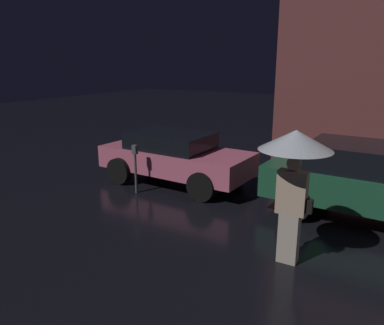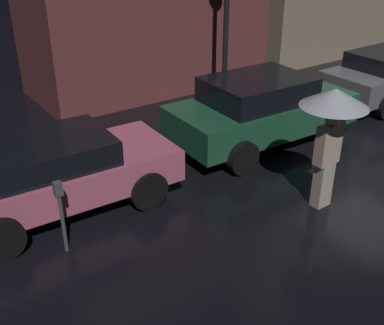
{
  "view_description": "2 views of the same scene",
  "coord_description": "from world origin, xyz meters",
  "px_view_note": "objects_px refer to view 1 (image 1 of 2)",
  "views": [
    {
      "loc": [
        -2.02,
        -6.68,
        3.16
      ],
      "look_at": [
        -6.01,
        -0.01,
        1.06
      ],
      "focal_mm": 35.0,
      "sensor_mm": 36.0,
      "label": 1
    },
    {
      "loc": [
        -9.56,
        -5.86,
        4.65
      ],
      "look_at": [
        -5.51,
        -0.03,
        0.97
      ],
      "focal_mm": 45.0,
      "sensor_mm": 36.0,
      "label": 2
    }
  ],
  "objects_px": {
    "pedestrian_with_umbrella": "(295,159)",
    "parking_meter": "(135,163)",
    "parked_car_green": "(370,180)",
    "parked_car_pink": "(175,156)"
  },
  "relations": [
    {
      "from": "parked_car_pink",
      "to": "parking_meter",
      "type": "relative_size",
      "value": 3.37
    },
    {
      "from": "pedestrian_with_umbrella",
      "to": "parking_meter",
      "type": "bearing_deg",
      "value": 161.51
    },
    {
      "from": "pedestrian_with_umbrella",
      "to": "parking_meter",
      "type": "relative_size",
      "value": 1.8
    },
    {
      "from": "parked_car_green",
      "to": "parking_meter",
      "type": "relative_size",
      "value": 3.5
    },
    {
      "from": "parked_car_pink",
      "to": "parked_car_green",
      "type": "xyz_separation_m",
      "value": [
        4.73,
        0.09,
        0.08
      ]
    },
    {
      "from": "parked_car_pink",
      "to": "parked_car_green",
      "type": "distance_m",
      "value": 4.73
    },
    {
      "from": "parked_car_pink",
      "to": "parked_car_green",
      "type": "relative_size",
      "value": 0.96
    },
    {
      "from": "pedestrian_with_umbrella",
      "to": "parking_meter",
      "type": "height_order",
      "value": "pedestrian_with_umbrella"
    },
    {
      "from": "parking_meter",
      "to": "parked_car_green",
      "type": "bearing_deg",
      "value": 14.03
    },
    {
      "from": "pedestrian_with_umbrella",
      "to": "parking_meter",
      "type": "xyz_separation_m",
      "value": [
        -4.23,
        1.34,
        -0.98
      ]
    }
  ]
}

